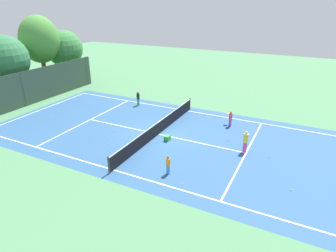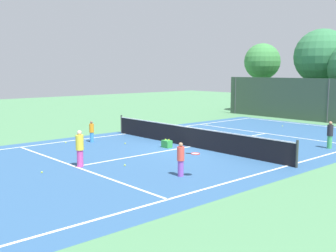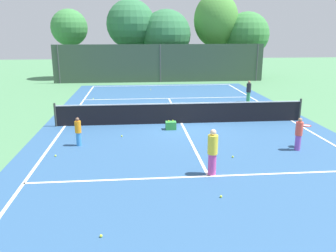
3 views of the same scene
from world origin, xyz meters
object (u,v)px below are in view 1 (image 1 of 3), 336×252
object	(u,v)px
player_2	(230,118)
tennis_ball_2	(115,131)
tennis_ball_5	(291,190)
tennis_ball_7	(50,117)
player_3	(168,165)
player_1	(245,141)
tennis_ball_6	(228,141)
ball_crate	(167,138)
tennis_ball_3	(183,184)
player_0	(138,98)
tennis_ball_8	(165,157)
tennis_ball_0	(108,144)
tennis_ball_1	(269,157)
tennis_ball_4	(42,143)

from	to	relation	value
player_2	tennis_ball_2	size ratio (longest dim) A/B	18.77
tennis_ball_5	tennis_ball_7	xyz separation A→B (m)	(1.93, 19.26, 0.00)
player_3	tennis_ball_5	bearing A→B (deg)	-77.55
player_1	tennis_ball_6	bearing A→B (deg)	52.97
player_2	player_3	size ratio (longest dim) A/B	1.10
ball_crate	tennis_ball_3	distance (m)	5.44
player_0	tennis_ball_8	xyz separation A→B (m)	(-7.62, -6.75, -0.65)
player_3	tennis_ball_6	bearing A→B (deg)	-18.50
tennis_ball_0	tennis_ball_6	size ratio (longest dim) A/B	1.00
player_0	tennis_ball_5	bearing A→B (deg)	-118.87
tennis_ball_1	tennis_ball_3	world-z (taller)	same
tennis_ball_2	tennis_ball_8	world-z (taller)	same
player_3	tennis_ball_0	size ratio (longest dim) A/B	17.03
player_1	tennis_ball_3	size ratio (longest dim) A/B	22.14
player_2	player_1	bearing A→B (deg)	-151.73
player_3	tennis_ball_8	world-z (taller)	player_3
tennis_ball_7	tennis_ball_5	bearing A→B (deg)	-95.73
ball_crate	tennis_ball_2	size ratio (longest dim) A/B	7.15
tennis_ball_1	tennis_ball_6	distance (m)	3.17
tennis_ball_7	tennis_ball_2	bearing A→B (deg)	-89.84
player_2	tennis_ball_8	distance (m)	7.04
player_0	tennis_ball_5	distance (m)	16.20
tennis_ball_0	tennis_ball_5	bearing A→B (deg)	-89.95
tennis_ball_5	tennis_ball_6	size ratio (longest dim) A/B	1.00
player_2	tennis_ball_6	distance (m)	2.78
tennis_ball_5	tennis_ball_3	bearing A→B (deg)	111.54
tennis_ball_3	tennis_ball_6	distance (m)	6.28
tennis_ball_0	tennis_ball_8	xyz separation A→B (m)	(0.21, -4.32, 0.00)
player_0	tennis_ball_0	distance (m)	8.22
tennis_ball_1	tennis_ball_3	xyz separation A→B (m)	(-5.10, 3.65, 0.00)
ball_crate	tennis_ball_8	world-z (taller)	ball_crate
tennis_ball_8	tennis_ball_1	bearing A→B (deg)	-64.05
player_2	tennis_ball_6	xyz separation A→B (m)	(-2.65, -0.59, -0.61)
tennis_ball_0	tennis_ball_1	world-z (taller)	same
tennis_ball_6	tennis_ball_3	bearing A→B (deg)	173.70
tennis_ball_0	tennis_ball_1	xyz separation A→B (m)	(3.05, -10.15, 0.00)
player_1	tennis_ball_0	world-z (taller)	player_1
player_0	ball_crate	xyz separation A→B (m)	(-5.45, -5.79, -0.50)
player_1	player_3	bearing A→B (deg)	144.23
player_3	tennis_ball_4	size ratio (longest dim) A/B	17.03
tennis_ball_7	tennis_ball_8	xyz separation A→B (m)	(-1.74, -11.84, 0.00)
tennis_ball_1	tennis_ball_8	xyz separation A→B (m)	(-2.84, 5.83, 0.00)
player_1	tennis_ball_3	distance (m)	5.64
ball_crate	tennis_ball_6	bearing A→B (deg)	-64.82
player_3	tennis_ball_4	bearing A→B (deg)	93.06
ball_crate	tennis_ball_1	distance (m)	6.83
ball_crate	player_2	bearing A→B (deg)	-36.07
player_0	player_2	xyz separation A→B (m)	(-0.99, -9.03, -0.04)
tennis_ball_3	tennis_ball_7	distance (m)	14.58
player_2	player_3	world-z (taller)	player_2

